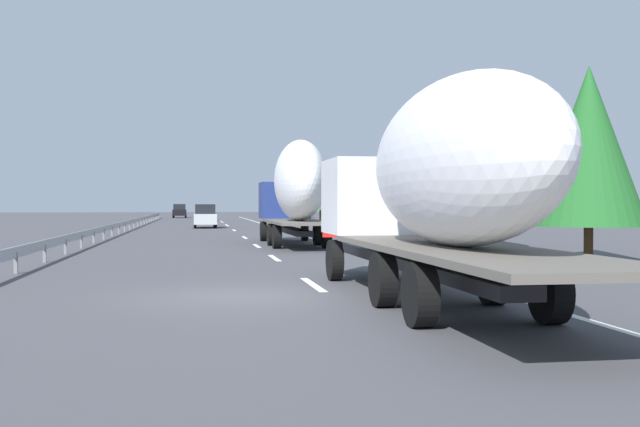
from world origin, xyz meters
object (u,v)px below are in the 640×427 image
at_px(car_black_suv, 180,211).
at_px(car_yellow_coupe, 204,213).
at_px(truck_lead, 296,189).
at_px(truck_trailing, 437,179).
at_px(car_silver_hatch, 205,216).
at_px(road_sign, 303,202).

height_order(car_black_suv, car_yellow_coupe, car_black_suv).
height_order(truck_lead, truck_trailing, truck_lead).
relative_size(truck_trailing, car_yellow_coupe, 3.19).
bearing_deg(truck_lead, truck_trailing, 180.00).
bearing_deg(car_black_suv, car_yellow_coupe, -171.15).
height_order(truck_lead, car_silver_hatch, truck_lead).
relative_size(truck_trailing, road_sign, 4.54).
distance_m(truck_lead, truck_trailing, 20.80).
height_order(car_black_suv, road_sign, road_sign).
relative_size(truck_lead, car_black_suv, 2.81).
relative_size(car_black_suv, car_yellow_coupe, 1.00).
bearing_deg(truck_trailing, car_yellow_coupe, 2.88).
bearing_deg(truck_lead, car_yellow_coupe, 3.99).
xyz_separation_m(car_silver_hatch, car_yellow_coupe, (25.98, -0.13, -0.02)).
bearing_deg(car_silver_hatch, truck_trailing, -175.44).
bearing_deg(road_sign, car_black_suv, 10.44).
bearing_deg(car_black_suv, truck_lead, -174.67).
distance_m(car_silver_hatch, road_sign, 10.69).
bearing_deg(car_black_suv, truck_trailing, -175.83).
height_order(truck_trailing, road_sign, truck_trailing).
bearing_deg(car_yellow_coupe, road_sign, -168.62).
height_order(car_black_suv, car_silver_hatch, car_black_suv).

